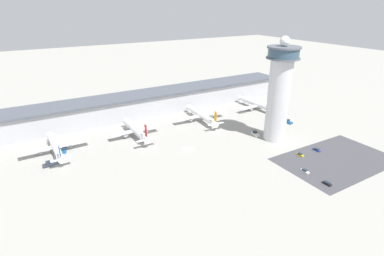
{
  "coord_description": "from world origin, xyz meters",
  "views": [
    {
      "loc": [
        -77.4,
        -137.03,
        79.81
      ],
      "look_at": [
        8.91,
        10.66,
        8.06
      ],
      "focal_mm": 28.0,
      "sensor_mm": 36.0,
      "label": 1
    }
  ],
  "objects_px": {
    "airplane_gate_bravo": "(136,130)",
    "service_truck_fuel": "(255,134)",
    "car_navy_sedan": "(327,183)",
    "airplane_gate_charlie": "(201,115)",
    "service_truck_baggage": "(50,164)",
    "airplane_gate_delta": "(259,105)",
    "airplane_gate_alpha": "(55,146)",
    "car_black_suv": "(317,150)",
    "service_truck_catering": "(288,122)",
    "car_green_van": "(300,155)",
    "control_tower": "(279,91)",
    "service_truck_water": "(64,150)",
    "car_grey_coupe": "(305,171)"
  },
  "relations": [
    {
      "from": "airplane_gate_alpha",
      "to": "car_black_suv",
      "type": "xyz_separation_m",
      "value": [
        131.84,
        -73.22,
        -3.76
      ]
    },
    {
      "from": "service_truck_water",
      "to": "service_truck_fuel",
      "type": "bearing_deg",
      "value": -19.25
    },
    {
      "from": "car_navy_sedan",
      "to": "service_truck_fuel",
      "type": "bearing_deg",
      "value": 81.83
    },
    {
      "from": "car_black_suv",
      "to": "car_grey_coupe",
      "type": "height_order",
      "value": "car_grey_coupe"
    },
    {
      "from": "airplane_gate_charlie",
      "to": "service_truck_catering",
      "type": "height_order",
      "value": "airplane_gate_charlie"
    },
    {
      "from": "airplane_gate_bravo",
      "to": "car_grey_coupe",
      "type": "distance_m",
      "value": 103.32
    },
    {
      "from": "car_grey_coupe",
      "to": "service_truck_water",
      "type": "bearing_deg",
      "value": 139.8
    },
    {
      "from": "service_truck_water",
      "to": "car_grey_coupe",
      "type": "relative_size",
      "value": 1.53
    },
    {
      "from": "airplane_gate_alpha",
      "to": "airplane_gate_charlie",
      "type": "distance_m",
      "value": 98.76
    },
    {
      "from": "airplane_gate_bravo",
      "to": "airplane_gate_charlie",
      "type": "bearing_deg",
      "value": 2.64
    },
    {
      "from": "airplane_gate_alpha",
      "to": "car_grey_coupe",
      "type": "xyz_separation_m",
      "value": [
        106.56,
        -86.29,
        -3.72
      ]
    },
    {
      "from": "service_truck_fuel",
      "to": "car_green_van",
      "type": "height_order",
      "value": "service_truck_fuel"
    },
    {
      "from": "service_truck_fuel",
      "to": "car_navy_sedan",
      "type": "bearing_deg",
      "value": -98.17
    },
    {
      "from": "airplane_gate_charlie",
      "to": "service_truck_catering",
      "type": "distance_m",
      "value": 62.5
    },
    {
      "from": "car_navy_sedan",
      "to": "airplane_gate_charlie",
      "type": "bearing_deg",
      "value": 94.48
    },
    {
      "from": "control_tower",
      "to": "car_navy_sedan",
      "type": "distance_m",
      "value": 61.69
    },
    {
      "from": "airplane_gate_charlie",
      "to": "airplane_gate_delta",
      "type": "distance_m",
      "value": 53.26
    },
    {
      "from": "airplane_gate_delta",
      "to": "service_truck_catering",
      "type": "distance_m",
      "value": 33.26
    },
    {
      "from": "service_truck_fuel",
      "to": "service_truck_water",
      "type": "relative_size",
      "value": 1.01
    },
    {
      "from": "airplane_gate_delta",
      "to": "control_tower",
      "type": "bearing_deg",
      "value": -122.19
    },
    {
      "from": "service_truck_catering",
      "to": "car_navy_sedan",
      "type": "xyz_separation_m",
      "value": [
        -43.77,
        -65.26,
        -0.38
      ]
    },
    {
      "from": "airplane_gate_bravo",
      "to": "car_green_van",
      "type": "distance_m",
      "value": 100.6
    },
    {
      "from": "service_truck_baggage",
      "to": "car_green_van",
      "type": "xyz_separation_m",
      "value": [
        123.7,
        -58.71,
        -0.48
      ]
    },
    {
      "from": "airplane_gate_alpha",
      "to": "car_black_suv",
      "type": "relative_size",
      "value": 8.41
    },
    {
      "from": "airplane_gate_alpha",
      "to": "car_green_van",
      "type": "xyz_separation_m",
      "value": [
        118.64,
        -72.71,
        -3.73
      ]
    },
    {
      "from": "car_navy_sedan",
      "to": "car_green_van",
      "type": "height_order",
      "value": "car_green_van"
    },
    {
      "from": "airplane_gate_charlie",
      "to": "service_truck_catering",
      "type": "relative_size",
      "value": 6.95
    },
    {
      "from": "service_truck_fuel",
      "to": "service_truck_water",
      "type": "height_order",
      "value": "service_truck_fuel"
    },
    {
      "from": "airplane_gate_alpha",
      "to": "car_navy_sedan",
      "type": "xyz_separation_m",
      "value": [
        106.61,
        -99.42,
        -3.73
      ]
    },
    {
      "from": "airplane_gate_alpha",
      "to": "service_truck_catering",
      "type": "distance_m",
      "value": 154.25
    },
    {
      "from": "airplane_gate_delta",
      "to": "service_truck_catering",
      "type": "relative_size",
      "value": 7.65
    },
    {
      "from": "service_truck_fuel",
      "to": "airplane_gate_bravo",
      "type": "bearing_deg",
      "value": 151.16
    },
    {
      "from": "service_truck_water",
      "to": "car_green_van",
      "type": "bearing_deg",
      "value": -32.49
    },
    {
      "from": "car_navy_sedan",
      "to": "car_grey_coupe",
      "type": "height_order",
      "value": "car_grey_coupe"
    },
    {
      "from": "car_navy_sedan",
      "to": "car_green_van",
      "type": "xyz_separation_m",
      "value": [
        12.03,
        26.71,
        0.0
      ]
    },
    {
      "from": "service_truck_water",
      "to": "car_green_van",
      "type": "distance_m",
      "value": 135.48
    },
    {
      "from": "airplane_gate_bravo",
      "to": "car_navy_sedan",
      "type": "relative_size",
      "value": 8.74
    },
    {
      "from": "control_tower",
      "to": "service_truck_water",
      "type": "bearing_deg",
      "value": 157.66
    },
    {
      "from": "airplane_gate_bravo",
      "to": "car_navy_sedan",
      "type": "xyz_separation_m",
      "value": [
        58.87,
        -97.96,
        -4.11
      ]
    },
    {
      "from": "service_truck_catering",
      "to": "car_grey_coupe",
      "type": "height_order",
      "value": "service_truck_catering"
    },
    {
      "from": "service_truck_baggage",
      "to": "airplane_gate_delta",
      "type": "bearing_deg",
      "value": 4.69
    },
    {
      "from": "car_black_suv",
      "to": "airplane_gate_charlie",
      "type": "bearing_deg",
      "value": 114.06
    },
    {
      "from": "airplane_gate_charlie",
      "to": "car_navy_sedan",
      "type": "distance_m",
      "value": 100.69
    },
    {
      "from": "airplane_gate_alpha",
      "to": "service_truck_catering",
      "type": "height_order",
      "value": "airplane_gate_alpha"
    },
    {
      "from": "airplane_gate_delta",
      "to": "car_navy_sedan",
      "type": "height_order",
      "value": "airplane_gate_delta"
    },
    {
      "from": "airplane_gate_alpha",
      "to": "car_black_suv",
      "type": "height_order",
      "value": "airplane_gate_alpha"
    },
    {
      "from": "airplane_gate_bravo",
      "to": "service_truck_fuel",
      "type": "bearing_deg",
      "value": -28.84
    },
    {
      "from": "control_tower",
      "to": "airplane_gate_delta",
      "type": "xyz_separation_m",
      "value": [
        29.76,
        47.28,
        -27.29
      ]
    },
    {
      "from": "airplane_gate_alpha",
      "to": "car_green_van",
      "type": "height_order",
      "value": "airplane_gate_alpha"
    },
    {
      "from": "car_green_van",
      "to": "airplane_gate_delta",
      "type": "bearing_deg",
      "value": 65.03
    }
  ]
}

